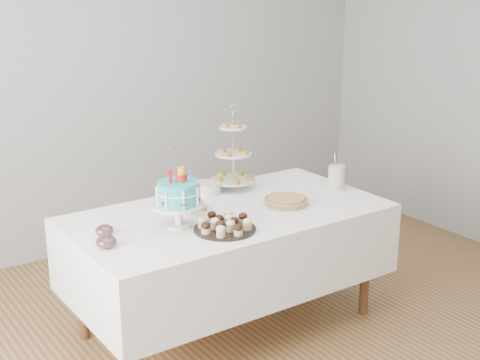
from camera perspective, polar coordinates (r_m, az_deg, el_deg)
floor at (r=4.15m, az=1.43°, el=-13.91°), size 5.00×5.00×0.00m
walls at (r=3.65m, az=1.59°, el=4.62°), size 5.04×4.04×2.70m
table at (r=4.13m, az=-0.98°, el=-5.66°), size 1.92×1.02×0.77m
birthday_cake at (r=3.77m, az=-5.27°, el=-2.25°), size 0.30×0.30×0.46m
cupcake_tray at (r=3.73m, az=-1.31°, el=-3.75°), size 0.35×0.35×0.08m
pie at (r=4.17m, az=3.97°, el=-1.76°), size 0.28×0.28×0.04m
tiered_stand at (r=4.40m, az=-0.58°, el=2.20°), size 0.29×0.29×0.57m
plate_stack at (r=4.37m, az=-2.89°, el=-0.70°), size 0.19×0.19×0.07m
pastry_plate at (r=4.06m, az=-3.99°, el=-2.45°), size 0.23×0.23×0.03m
jam_bowl_a at (r=3.57m, az=-11.34°, el=-5.21°), size 0.11×0.11×0.07m
jam_bowl_b at (r=3.74m, az=-11.49°, el=-4.23°), size 0.10×0.10×0.06m
utensil_pitcher at (r=4.49m, az=8.25°, el=0.30°), size 0.12×0.11×0.25m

